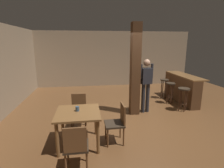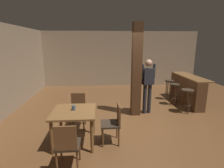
{
  "view_description": "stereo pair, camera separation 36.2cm",
  "coord_description": "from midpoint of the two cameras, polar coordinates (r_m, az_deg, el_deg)",
  "views": [
    {
      "loc": [
        -1.46,
        -4.59,
        2.2
      ],
      "look_at": [
        -0.75,
        0.2,
        1.07
      ],
      "focal_mm": 28.0,
      "sensor_mm": 36.0,
      "label": 1
    },
    {
      "loc": [
        -1.1,
        -4.63,
        2.2
      ],
      "look_at": [
        -0.75,
        0.2,
        1.07
      ],
      "focal_mm": 28.0,
      "sensor_mm": 36.0,
      "label": 2
    }
  ],
  "objects": [
    {
      "name": "chair_south",
      "position": [
        3.23,
        -11.19,
        -18.75
      ],
      "size": [
        0.42,
        0.42,
        0.89
      ],
      "color": "#2D2319",
      "rests_on": "ground_plane"
    },
    {
      "name": "bar_stool_far",
      "position": [
        7.27,
        19.5,
        -0.45
      ],
      "size": [
        0.32,
        0.32,
        0.79
      ],
      "color": "#2D2319",
      "rests_on": "ground_plane"
    },
    {
      "name": "ground_plane",
      "position": [
        5.26,
        10.59,
        -11.78
      ],
      "size": [
        10.8,
        10.8,
        0.0
      ],
      "primitive_type": "plane",
      "color": "brown"
    },
    {
      "name": "bar_counter",
      "position": [
        7.15,
        24.48,
        -1.59
      ],
      "size": [
        0.56,
        2.02,
        1.02
      ],
      "color": "brown",
      "rests_on": "ground_plane"
    },
    {
      "name": "chair_north",
      "position": [
        4.75,
        -8.93,
        -7.9
      ],
      "size": [
        0.44,
        0.44,
        0.89
      ],
      "color": "#2D2319",
      "rests_on": "ground_plane"
    },
    {
      "name": "chair_east",
      "position": [
        3.96,
        3.18,
        -12.15
      ],
      "size": [
        0.43,
        0.43,
        0.89
      ],
      "color": "#2D2319",
      "rests_on": "ground_plane"
    },
    {
      "name": "standing_person",
      "position": [
        5.58,
        13.44,
        0.41
      ],
      "size": [
        0.47,
        0.26,
        1.72
      ],
      "color": "black",
      "rests_on": "ground_plane"
    },
    {
      "name": "bar_stool_near",
      "position": [
        6.11,
        24.9,
        -3.36
      ],
      "size": [
        0.38,
        0.38,
        0.78
      ],
      "color": "#2D2319",
      "rests_on": "ground_plane"
    },
    {
      "name": "napkin_cup",
      "position": [
        3.91,
        -9.86,
        -7.7
      ],
      "size": [
        0.08,
        0.08,
        0.1
      ],
      "primitive_type": "cylinder",
      "color": "#33475B",
      "rests_on": "dining_table"
    },
    {
      "name": "wall_back",
      "position": [
        9.23,
        3.95,
        8.18
      ],
      "size": [
        8.0,
        0.1,
        2.8
      ],
      "primitive_type": "cube",
      "color": "gray",
      "rests_on": "ground_plane"
    },
    {
      "name": "dining_table",
      "position": [
        3.93,
        -9.63,
        -10.45
      ],
      "size": [
        0.93,
        0.93,
        0.77
      ],
      "color": "brown",
      "rests_on": "ground_plane"
    },
    {
      "name": "bar_stool_mid",
      "position": [
        6.71,
        21.19,
        -1.71
      ],
      "size": [
        0.32,
        0.32,
        0.79
      ],
      "color": "#2D2319",
      "rests_on": "ground_plane"
    },
    {
      "name": "pillar",
      "position": [
        5.35,
        9.92,
        4.38
      ],
      "size": [
        0.28,
        0.28,
        2.8
      ],
      "primitive_type": "cube",
      "color": "#422816",
      "rests_on": "ground_plane"
    }
  ]
}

